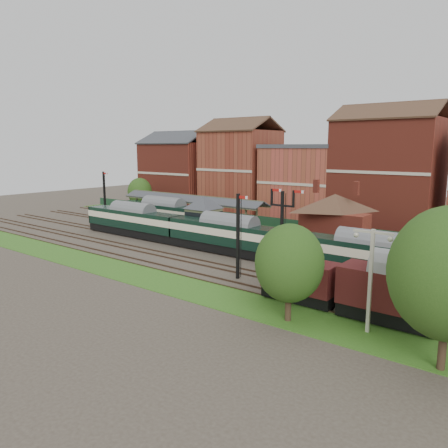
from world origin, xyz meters
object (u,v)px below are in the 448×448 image
Objects in this scene: signal_box at (204,218)px; goods_van_a at (389,291)px; platform_railcar at (164,214)px; dmu_train at (229,235)px; semaphore_bracket at (282,226)px.

signal_box is 30.10m from goods_van_a.
platform_railcar is (-10.69, 3.25, -0.88)m from signal_box.
dmu_train is at bearing -20.56° from platform_railcar.
dmu_train is at bearing 156.65° from goods_van_a.
dmu_train is 7.49× the size of goods_van_a.
platform_railcar is 2.56× the size of goods_van_a.
signal_box is 16.16m from semaphore_bracket.
signal_box is 7.45m from dmu_train.
signal_box is 0.35× the size of platform_railcar.
goods_van_a is (20.84, -9.00, 0.03)m from dmu_train.
semaphore_bracket reaches higher than platform_railcar.
semaphore_bracket is at bearing -19.28° from platform_railcar.
semaphore_bracket is 0.16× the size of dmu_train.
dmu_train is (6.64, -3.25, -0.93)m from signal_box.
goods_van_a is (12.45, -6.50, -2.34)m from semaphore_bracket.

